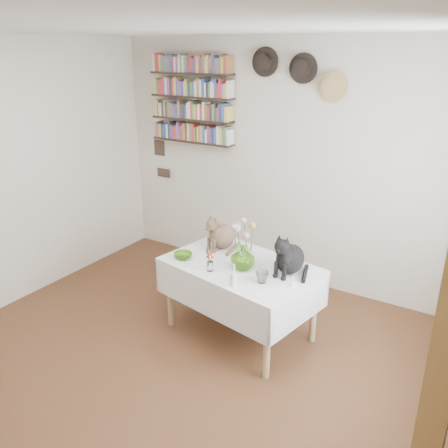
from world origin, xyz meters
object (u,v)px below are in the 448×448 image
Objects in this scene: black_cat at (291,252)px; flower_vase at (243,257)px; dining_table at (240,282)px; bookshelf_unit at (192,100)px; tabby_cat at (223,230)px.

black_cat is 1.73× the size of flower_vase.
dining_table is 1.38× the size of bookshelf_unit.
dining_table is 0.28m from flower_vase.
black_cat is 2.22m from bookshelf_unit.
bookshelf_unit is (-1.34, 1.19, 1.06)m from flower_vase.
dining_table is at bearing -41.41° from bookshelf_unit.
bookshelf_unit reaches higher than flower_vase.
dining_table is 2.17m from bookshelf_unit.
bookshelf_unit is at bearing 155.53° from tabby_cat.
tabby_cat is 1.60× the size of flower_vase.
dining_table is at bearing 133.73° from flower_vase.
dining_table is 3.82× the size of black_cat.
dining_table is 4.13× the size of tabby_cat.
tabby_cat is 0.92× the size of black_cat.
black_cat is at bearing 8.50° from tabby_cat.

